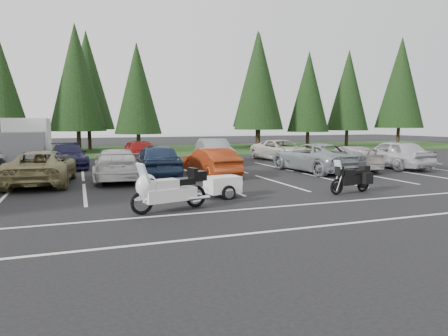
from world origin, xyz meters
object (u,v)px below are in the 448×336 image
Objects in this scene: car_near_7 at (348,158)px; car_near_8 at (393,154)px; box_truck at (27,142)px; car_far_2 at (141,153)px; car_far_4 at (281,150)px; adventure_motorcycle at (350,176)px; car_far_1 at (68,156)px; car_far_3 at (214,151)px; car_near_6 at (314,157)px; cargo_trailer at (223,187)px; car_near_2 at (42,167)px; touring_motorcycle at (170,186)px; car_near_5 at (211,162)px; car_near_3 at (117,164)px; car_near_4 at (157,160)px.

car_near_7 is 3.04m from car_near_8.
car_far_2 is at bearing -20.75° from box_truck.
adventure_motorcycle is (-3.82, -12.58, -0.07)m from car_far_4.
adventure_motorcycle is at bearing -56.39° from car_far_1.
car_far_3 is 5.07m from car_far_4.
box_truck is at bearing 121.39° from adventure_motorcycle.
car_far_3 is (-3.68, 5.91, 0.02)m from car_near_6.
car_near_6 is 1.16× the size of car_far_3.
car_far_4 reaches higher than cargo_trailer.
touring_motorcycle reaches higher than car_near_2.
touring_motorcycle is (-3.59, -7.07, 0.05)m from car_near_5.
car_near_3 reaches higher than car_near_7.
car_far_2 is (1.93, 5.79, 0.08)m from car_near_3.
car_near_4 is 1.04× the size of car_near_7.
car_near_2 is 15.52m from car_near_7.
car_far_3 is 0.93× the size of car_far_4.
car_near_5 is 6.15m from car_far_3.
car_near_2 is 7.79m from car_far_2.
car_near_4 is 7.15m from car_far_1.
car_near_4 reaches higher than car_far_4.
cargo_trailer is at bearing 20.01° from touring_motorcycle.
car_far_1 is 1.04× the size of car_far_2.
car_far_4 is 1.90× the size of touring_motorcycle.
car_far_4 is (16.24, -2.20, -0.73)m from box_truck.
car_near_7 is 2.81× the size of cargo_trailer.
box_truck reaches higher than car_far_4.
car_near_7 is (2.09, -0.12, -0.09)m from car_near_6.
box_truck is at bearing -47.92° from car_near_4.
car_near_3 is 10.21m from adventure_motorcycle.
car_near_2 is 1.08× the size of car_near_4.
car_far_1 is 13.69m from touring_motorcycle.
car_near_5 reaches higher than cargo_trailer.
car_far_1 is (-6.70, 6.26, 0.01)m from car_near_5.
car_far_2 reaches higher than car_far_1.
car_near_4 is at bearing -0.48° from car_near_7.
car_near_5 is 1.57× the size of touring_motorcycle.
car_far_2 is 11.55m from cargo_trailer.
box_truck is 1.20× the size of car_near_7.
car_far_4 reaches higher than car_near_5.
box_truck is 17.14m from car_near_6.
car_near_5 is at bearing -5.99° from car_near_6.
cargo_trailer is at bearing 161.49° from adventure_motorcycle.
car_near_6 is at bearing -4.48° from car_near_8.
car_near_8 is 10.74m from car_far_3.
car_near_5 is 0.88× the size of car_near_8.
car_near_3 is (3.12, 0.13, -0.00)m from car_near_2.
car_near_6 reaches higher than car_near_7.
cargo_trailer is (-8.58, -11.75, -0.33)m from car_far_4.
car_near_8 reaches higher than touring_motorcycle.
car_near_5 is at bearing 1.36° from car_near_7.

